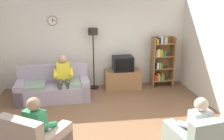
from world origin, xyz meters
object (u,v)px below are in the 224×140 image
Objects in this scene: couch at (54,88)px; tv at (123,63)px; bookshelf at (161,60)px; person_in_right_armchair at (195,124)px; person_in_left_armchair at (39,124)px; person_on_couch at (63,75)px; floor_lamp at (93,42)px; tv_stand at (123,79)px.

couch is 3.27× the size of tv.
bookshelf is 1.42× the size of person_in_right_armchair.
person_in_left_armchair is at bearing -88.89° from couch.
person_on_couch is 1.11× the size of person_in_left_armchair.
bookshelf reaches higher than person_in_right_armchair.
person_on_couch is 1.11× the size of person_in_right_armchair.
person_in_right_armchair is (2.34, -2.75, -0.09)m from person_on_couch.
floor_lamp is (-0.87, 0.12, 0.66)m from tv.
bookshelf is (3.24, 0.66, 0.51)m from couch.
bookshelf is 0.86× the size of floor_lamp.
person_on_couch reaches higher than couch.
couch is 2.53m from person_in_left_armchair.
bookshelf is at bearing -0.90° from floor_lamp.
couch is 1.76m from floor_lamp.
tv is 0.54× the size of person_in_left_armchair.
person_in_right_armchair is at bearing -67.30° from floor_lamp.
tv reaches higher than tv_stand.
tv_stand is at bearing -6.46° from floor_lamp.
bookshelf is (1.22, 0.07, 0.54)m from tv_stand.
tv is (0.00, -0.02, 0.51)m from tv_stand.
floor_lamp is 1.49× the size of person_on_couch.
bookshelf reaches higher than person_on_couch.
person_in_left_armchair is at bearing -122.59° from tv.
person_in_left_armchair is (-1.97, -3.11, 0.32)m from tv_stand.
tv is 1.86m from person_on_couch.
floor_lamp is (-0.87, 0.10, 1.16)m from tv_stand.
floor_lamp reaches higher than person_on_couch.
floor_lamp is at bearing 31.33° from couch.
floor_lamp reaches higher than bookshelf.
tv_stand is 1.91m from person_on_couch.
person_on_couch is at bearing -165.28° from bookshelf.
tv is 0.48× the size of person_on_couch.
floor_lamp is 3.94m from person_in_right_armchair.
tv_stand is 0.98× the size of person_in_right_armchair.
couch is at bearing 159.64° from person_on_couch.
couch is 1.75× the size of person_in_right_armchair.
tv_stand is (2.02, 0.60, -0.03)m from couch.
person_in_right_armchair is (0.61, -3.46, 0.32)m from tv_stand.
floor_lamp reaches higher than couch.
bookshelf reaches higher than person_in_left_armchair.
tv_stand is 3.52m from person_in_right_armchair.
person_in_right_armchair reaches higher than couch.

